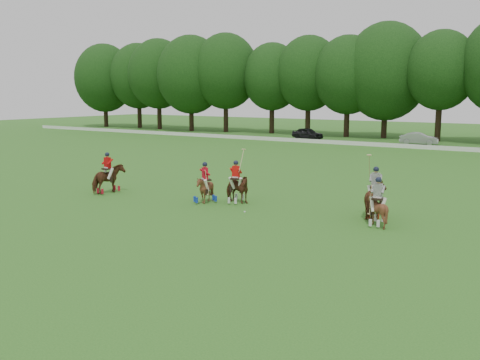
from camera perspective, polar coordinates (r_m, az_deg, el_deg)
The scene contains 11 objects.
ground at distance 23.72m, azimuth -7.50°, elevation -4.50°, with size 180.00×180.00×0.00m, color #29641C.
tree_line at distance 67.15m, azimuth 20.93°, elevation 10.87°, with size 117.98×14.32×14.75m.
boundary_rail at distance 57.67m, azimuth 18.03°, elevation 3.42°, with size 120.00×0.10×0.44m, color white.
car_left at distance 66.89m, azimuth 7.22°, elevation 4.95°, with size 1.66×4.12×1.40m, color black.
car_mid at distance 62.14m, azimuth 18.54°, elevation 4.20°, with size 1.43×4.09×1.35m, color #9F9FA4.
polo_red_a at distance 31.06m, azimuth -13.89°, elevation 0.15°, with size 1.21×1.97×2.33m.
polo_red_b at distance 27.52m, azimuth -0.44°, elevation -0.86°, with size 1.73×1.57×2.75m.
polo_red_c at distance 27.53m, azimuth -3.74°, elevation -0.94°, with size 1.65×1.69×2.13m.
polo_stripe_a at distance 25.01m, azimuth 14.19°, elevation -2.00°, with size 1.34×2.10×2.88m.
polo_stripe_b at distance 23.53m, azimuth 14.43°, elevation -2.99°, with size 1.25×1.37×2.10m.
polo_ball at distance 25.36m, azimuth 0.51°, elevation -3.42°, with size 0.09×0.09×0.09m, color white.
Camera 1 is at (15.14, -17.38, 5.60)m, focal length 40.00 mm.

